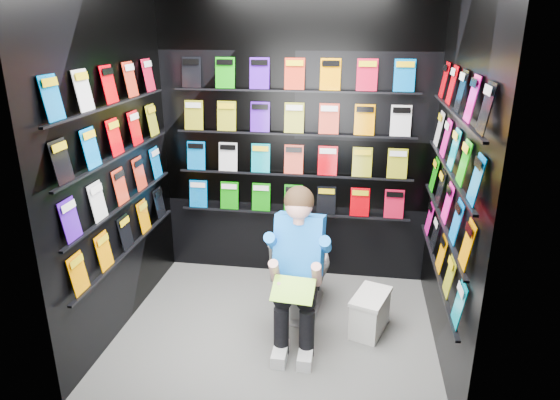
# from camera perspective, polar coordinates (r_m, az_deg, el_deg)

# --- Properties ---
(floor) EXTENTS (2.40, 2.40, 0.00)m
(floor) POSITION_cam_1_polar(r_m,az_deg,el_deg) (4.02, -0.41, -14.62)
(floor) COLOR #62625F
(floor) RESTS_ON ground
(wall_back) EXTENTS (2.40, 0.04, 2.60)m
(wall_back) POSITION_cam_1_polar(r_m,az_deg,el_deg) (4.43, 1.66, 7.01)
(wall_back) COLOR black
(wall_back) RESTS_ON floor
(wall_front) EXTENTS (2.40, 0.04, 2.60)m
(wall_front) POSITION_cam_1_polar(r_m,az_deg,el_deg) (2.54, -4.15, -2.66)
(wall_front) COLOR black
(wall_front) RESTS_ON floor
(wall_left) EXTENTS (0.04, 2.00, 2.60)m
(wall_left) POSITION_cam_1_polar(r_m,az_deg,el_deg) (3.84, -18.47, 4.08)
(wall_left) COLOR black
(wall_left) RESTS_ON floor
(wall_right) EXTENTS (0.04, 2.00, 2.60)m
(wall_right) POSITION_cam_1_polar(r_m,az_deg,el_deg) (3.48, 19.42, 2.45)
(wall_right) COLOR black
(wall_right) RESTS_ON floor
(comics_back) EXTENTS (2.10, 0.06, 1.37)m
(comics_back) POSITION_cam_1_polar(r_m,az_deg,el_deg) (4.39, 1.61, 6.99)
(comics_back) COLOR #D2000A
(comics_back) RESTS_ON wall_back
(comics_left) EXTENTS (0.06, 1.70, 1.37)m
(comics_left) POSITION_cam_1_polar(r_m,az_deg,el_deg) (3.83, -18.07, 4.14)
(comics_left) COLOR #D2000A
(comics_left) RESTS_ON wall_left
(comics_right) EXTENTS (0.06, 1.70, 1.37)m
(comics_right) POSITION_cam_1_polar(r_m,az_deg,el_deg) (3.48, 18.94, 2.56)
(comics_right) COLOR #D2000A
(comics_right) RESTS_ON wall_right
(toilet) EXTENTS (0.48, 0.78, 0.73)m
(toilet) POSITION_cam_1_polar(r_m,az_deg,el_deg) (4.12, 2.81, -7.83)
(toilet) COLOR white
(toilet) RESTS_ON floor
(longbox) EXTENTS (0.32, 0.43, 0.29)m
(longbox) POSITION_cam_1_polar(r_m,az_deg,el_deg) (4.00, 10.23, -12.74)
(longbox) COLOR silver
(longbox) RESTS_ON floor
(longbox_lid) EXTENTS (0.34, 0.45, 0.03)m
(longbox_lid) POSITION_cam_1_polar(r_m,az_deg,el_deg) (3.92, 10.36, -10.79)
(longbox_lid) COLOR silver
(longbox_lid) RESTS_ON longbox
(reader) EXTENTS (0.53, 0.73, 1.27)m
(reader) POSITION_cam_1_polar(r_m,az_deg,el_deg) (3.61, 2.24, -5.35)
(reader) COLOR blue
(reader) RESTS_ON toilet
(held_comic) EXTENTS (0.30, 0.19, 0.12)m
(held_comic) POSITION_cam_1_polar(r_m,az_deg,el_deg) (3.38, 1.49, -10.24)
(held_comic) COLOR green
(held_comic) RESTS_ON reader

